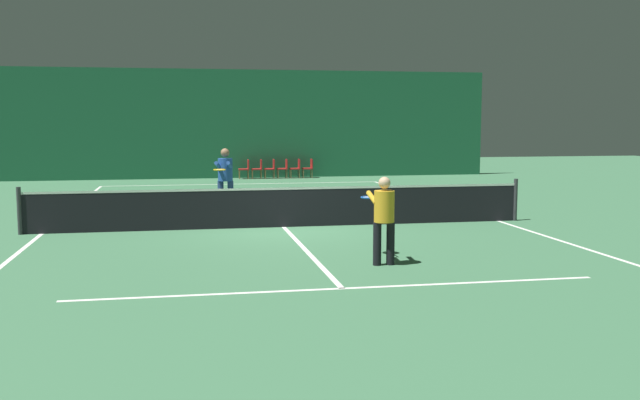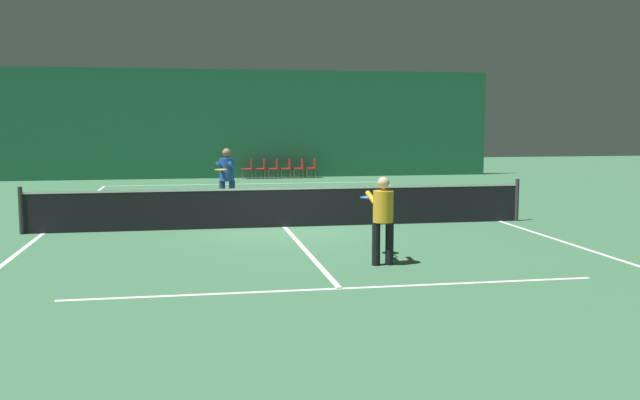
{
  "view_description": "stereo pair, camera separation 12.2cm",
  "coord_description": "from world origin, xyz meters",
  "px_view_note": "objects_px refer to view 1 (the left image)",
  "views": [
    {
      "loc": [
        -2.33,
        -16.74,
        2.54
      ],
      "look_at": [
        0.44,
        -2.3,
        0.9
      ],
      "focal_mm": 40.0,
      "sensor_mm": 36.0,
      "label": 1
    },
    {
      "loc": [
        -2.21,
        -16.76,
        2.54
      ],
      "look_at": [
        0.44,
        -2.3,
        0.9
      ],
      "focal_mm": 40.0,
      "sensor_mm": 36.0,
      "label": 2
    }
  ],
  "objects_px": {
    "courtside_chair_1": "(258,168)",
    "courtside_chair_2": "(271,167)",
    "player_far": "(225,175)",
    "courtside_chair_3": "(284,167)",
    "player_near": "(383,213)",
    "tennis_net": "(284,206)",
    "courtside_chair_4": "(296,167)",
    "courtside_chair_0": "(245,168)",
    "courtside_chair_5": "(309,167)"
  },
  "relations": [
    {
      "from": "player_near",
      "to": "courtside_chair_3",
      "type": "height_order",
      "value": "player_near"
    },
    {
      "from": "player_far",
      "to": "courtside_chair_4",
      "type": "relative_size",
      "value": 2.11
    },
    {
      "from": "courtside_chair_1",
      "to": "courtside_chair_3",
      "type": "distance_m",
      "value": 1.13
    },
    {
      "from": "player_near",
      "to": "courtside_chair_3",
      "type": "relative_size",
      "value": 1.86
    },
    {
      "from": "player_far",
      "to": "courtside_chair_3",
      "type": "bearing_deg",
      "value": 175.86
    },
    {
      "from": "courtside_chair_1",
      "to": "courtside_chair_2",
      "type": "height_order",
      "value": "same"
    },
    {
      "from": "courtside_chair_1",
      "to": "courtside_chair_4",
      "type": "bearing_deg",
      "value": 90.0
    },
    {
      "from": "courtside_chair_0",
      "to": "courtside_chair_3",
      "type": "distance_m",
      "value": 1.69
    },
    {
      "from": "courtside_chair_1",
      "to": "courtside_chair_4",
      "type": "relative_size",
      "value": 1.0
    },
    {
      "from": "player_far",
      "to": "courtside_chair_5",
      "type": "height_order",
      "value": "player_far"
    },
    {
      "from": "tennis_net",
      "to": "courtside_chair_2",
      "type": "relative_size",
      "value": 14.29
    },
    {
      "from": "courtside_chair_0",
      "to": "courtside_chair_4",
      "type": "relative_size",
      "value": 1.0
    },
    {
      "from": "player_near",
      "to": "courtside_chair_3",
      "type": "distance_m",
      "value": 19.27
    },
    {
      "from": "tennis_net",
      "to": "courtside_chair_4",
      "type": "height_order",
      "value": "tennis_net"
    },
    {
      "from": "tennis_net",
      "to": "courtside_chair_0",
      "type": "height_order",
      "value": "tennis_net"
    },
    {
      "from": "tennis_net",
      "to": "courtside_chair_3",
      "type": "height_order",
      "value": "tennis_net"
    },
    {
      "from": "player_far",
      "to": "courtside_chair_2",
      "type": "height_order",
      "value": "player_far"
    },
    {
      "from": "tennis_net",
      "to": "courtside_chair_2",
      "type": "height_order",
      "value": "tennis_net"
    },
    {
      "from": "courtside_chair_4",
      "to": "courtside_chair_2",
      "type": "bearing_deg",
      "value": -90.0
    },
    {
      "from": "player_far",
      "to": "tennis_net",
      "type": "bearing_deg",
      "value": 32.75
    },
    {
      "from": "player_near",
      "to": "courtside_chair_2",
      "type": "relative_size",
      "value": 1.86
    },
    {
      "from": "tennis_net",
      "to": "courtside_chair_4",
      "type": "xyz_separation_m",
      "value": [
        2.59,
        14.49,
        -0.03
      ]
    },
    {
      "from": "tennis_net",
      "to": "courtside_chair_1",
      "type": "bearing_deg",
      "value": 86.45
    },
    {
      "from": "courtside_chair_5",
      "to": "courtside_chair_2",
      "type": "bearing_deg",
      "value": -90.0
    },
    {
      "from": "player_far",
      "to": "courtside_chair_1",
      "type": "distance_m",
      "value": 11.58
    },
    {
      "from": "player_near",
      "to": "courtside_chair_4",
      "type": "distance_m",
      "value": 19.31
    },
    {
      "from": "tennis_net",
      "to": "player_near",
      "type": "height_order",
      "value": "player_near"
    },
    {
      "from": "courtside_chair_2",
      "to": "courtside_chair_3",
      "type": "distance_m",
      "value": 0.56
    },
    {
      "from": "player_near",
      "to": "player_far",
      "type": "height_order",
      "value": "player_far"
    },
    {
      "from": "player_near",
      "to": "courtside_chair_4",
      "type": "height_order",
      "value": "player_near"
    },
    {
      "from": "player_near",
      "to": "courtside_chair_4",
      "type": "relative_size",
      "value": 1.86
    },
    {
      "from": "courtside_chair_0",
      "to": "courtside_chair_1",
      "type": "xyz_separation_m",
      "value": [
        0.56,
        0.0,
        0.0
      ]
    },
    {
      "from": "player_far",
      "to": "courtside_chair_5",
      "type": "xyz_separation_m",
      "value": [
        4.36,
        11.37,
        -0.55
      ]
    },
    {
      "from": "courtside_chair_4",
      "to": "courtside_chair_5",
      "type": "relative_size",
      "value": 1.0
    },
    {
      "from": "courtside_chair_4",
      "to": "courtside_chair_5",
      "type": "xyz_separation_m",
      "value": [
        0.56,
        0.0,
        0.0
      ]
    },
    {
      "from": "tennis_net",
      "to": "courtside_chair_5",
      "type": "distance_m",
      "value": 14.83
    },
    {
      "from": "courtside_chair_0",
      "to": "courtside_chair_2",
      "type": "relative_size",
      "value": 1.0
    },
    {
      "from": "courtside_chair_1",
      "to": "courtside_chair_5",
      "type": "xyz_separation_m",
      "value": [
        2.26,
        0.0,
        0.0
      ]
    },
    {
      "from": "courtside_chair_5",
      "to": "courtside_chair_3",
      "type": "bearing_deg",
      "value": -90.0
    },
    {
      "from": "player_near",
      "to": "player_far",
      "type": "distance_m",
      "value": 8.2
    },
    {
      "from": "courtside_chair_0",
      "to": "tennis_net",
      "type": "bearing_deg",
      "value": -1.32
    },
    {
      "from": "courtside_chair_1",
      "to": "tennis_net",
      "type": "bearing_deg",
      "value": -3.55
    },
    {
      "from": "player_far",
      "to": "courtside_chair_1",
      "type": "height_order",
      "value": "player_far"
    },
    {
      "from": "courtside_chair_2",
      "to": "courtside_chair_5",
      "type": "height_order",
      "value": "same"
    },
    {
      "from": "courtside_chair_1",
      "to": "courtside_chair_3",
      "type": "height_order",
      "value": "same"
    },
    {
      "from": "courtside_chair_2",
      "to": "courtside_chair_5",
      "type": "xyz_separation_m",
      "value": [
        1.69,
        0.0,
        0.0
      ]
    },
    {
      "from": "player_far",
      "to": "courtside_chair_4",
      "type": "distance_m",
      "value": 12.0
    },
    {
      "from": "player_near",
      "to": "player_far",
      "type": "bearing_deg",
      "value": 15.32
    },
    {
      "from": "courtside_chair_0",
      "to": "courtside_chair_1",
      "type": "bearing_deg",
      "value": 90.0
    },
    {
      "from": "courtside_chair_2",
      "to": "courtside_chair_3",
      "type": "relative_size",
      "value": 1.0
    }
  ]
}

